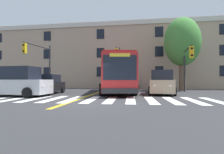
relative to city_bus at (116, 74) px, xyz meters
name	(u,v)px	position (x,y,z in m)	size (l,w,h in m)	color
ground_plane	(87,102)	(-0.76, -7.56, -1.83)	(120.00, 120.00, 0.00)	#303033
crosswalk	(82,99)	(-1.57, -6.11, -1.83)	(17.59, 4.78, 0.01)	white
lane_line_yellow_inner	(110,88)	(-1.90, 7.89, -1.83)	(0.12, 36.00, 0.01)	gold
lane_line_yellow_outer	(111,88)	(-1.74, 7.89, -1.83)	(0.12, 36.00, 0.01)	gold
city_bus	(116,74)	(0.00, 0.00, 0.00)	(4.33, 11.09, 3.42)	#B22323
car_black_near_lane	(48,85)	(-6.08, -2.35, -1.02)	(2.28, 4.38, 1.78)	black
car_tan_far_lane	(162,83)	(4.26, -1.16, -0.82)	(2.59, 4.86, 2.12)	tan
car_teal_behind_bus	(132,83)	(1.31, 8.62, -0.99)	(1.98, 3.83, 1.85)	#236B70
car_silver_cross_street	(18,82)	(-7.24, -4.86, -0.73)	(5.14, 2.32, 2.33)	#B7BABF
traffic_light_near_corner	(187,60)	(6.96, 0.68, 1.39)	(0.68, 4.21, 4.80)	#28282D
traffic_light_far_corner	(40,58)	(-8.67, 0.70, 1.87)	(0.68, 4.47, 5.46)	#28282D
traffic_light_overhead	(118,61)	(-0.12, 2.70, 1.63)	(0.34, 3.14, 5.22)	#28282D
street_tree_curbside_large	(182,42)	(7.28, 3.98, 3.82)	(5.67, 5.62, 8.57)	brown
building_facade	(105,58)	(-3.20, 11.18, 3.03)	(41.13, 8.07, 9.71)	tan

